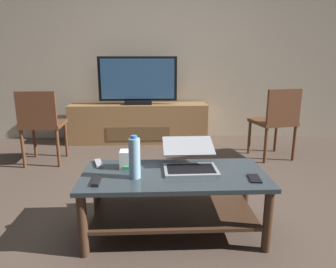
{
  "coord_description": "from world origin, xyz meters",
  "views": [
    {
      "loc": [
        -0.1,
        -2.27,
        1.21
      ],
      "look_at": [
        0.01,
        0.2,
        0.59
      ],
      "focal_mm": 33.11,
      "sensor_mm": 36.0,
      "label": 1
    }
  ],
  "objects_px": {
    "dining_chair": "(276,119)",
    "cell_phone": "(254,178)",
    "media_cabinet": "(139,123)",
    "side_chair": "(41,122)",
    "water_bottle_near": "(135,158)",
    "tv_remote": "(99,163)",
    "laptop": "(190,160)",
    "soundbar_remote": "(97,181)",
    "coffee_table": "(174,192)",
    "television": "(138,82)",
    "router_box": "(128,159)"
  },
  "relations": [
    {
      "from": "laptop",
      "to": "cell_phone",
      "type": "xyz_separation_m",
      "value": [
        0.4,
        -0.23,
        -0.06
      ]
    },
    {
      "from": "media_cabinet",
      "to": "television",
      "type": "height_order",
      "value": "television"
    },
    {
      "from": "tv_remote",
      "to": "soundbar_remote",
      "type": "xyz_separation_m",
      "value": [
        0.04,
        -0.33,
        0.0
      ]
    },
    {
      "from": "television",
      "to": "dining_chair",
      "type": "distance_m",
      "value": 1.92
    },
    {
      "from": "side_chair",
      "to": "laptop",
      "type": "height_order",
      "value": "side_chair"
    },
    {
      "from": "laptop",
      "to": "side_chair",
      "type": "bearing_deg",
      "value": 137.18
    },
    {
      "from": "router_box",
      "to": "coffee_table",
      "type": "bearing_deg",
      "value": -20.75
    },
    {
      "from": "dining_chair",
      "to": "side_chair",
      "type": "bearing_deg",
      "value": -178.62
    },
    {
      "from": "laptop",
      "to": "router_box",
      "type": "xyz_separation_m",
      "value": [
        -0.43,
        0.02,
        0.0
      ]
    },
    {
      "from": "coffee_table",
      "to": "laptop",
      "type": "relative_size",
      "value": 3.03
    },
    {
      "from": "side_chair",
      "to": "water_bottle_near",
      "type": "bearing_deg",
      "value": -54.0
    },
    {
      "from": "router_box",
      "to": "cell_phone",
      "type": "height_order",
      "value": "router_box"
    },
    {
      "from": "television",
      "to": "laptop",
      "type": "relative_size",
      "value": 2.67
    },
    {
      "from": "media_cabinet",
      "to": "side_chair",
      "type": "height_order",
      "value": "side_chair"
    },
    {
      "from": "router_box",
      "to": "cell_phone",
      "type": "distance_m",
      "value": 0.87
    },
    {
      "from": "router_box",
      "to": "soundbar_remote",
      "type": "xyz_separation_m",
      "value": [
        -0.18,
        -0.25,
        -0.05
      ]
    },
    {
      "from": "tv_remote",
      "to": "laptop",
      "type": "bearing_deg",
      "value": -25.13
    },
    {
      "from": "water_bottle_near",
      "to": "cell_phone",
      "type": "bearing_deg",
      "value": -4.45
    },
    {
      "from": "television",
      "to": "cell_phone",
      "type": "distance_m",
      "value": 2.73
    },
    {
      "from": "media_cabinet",
      "to": "side_chair",
      "type": "distance_m",
      "value": 1.42
    },
    {
      "from": "media_cabinet",
      "to": "water_bottle_near",
      "type": "xyz_separation_m",
      "value": [
        0.1,
        -2.51,
        0.3
      ]
    },
    {
      "from": "laptop",
      "to": "router_box",
      "type": "relative_size",
      "value": 3.23
    },
    {
      "from": "router_box",
      "to": "soundbar_remote",
      "type": "height_order",
      "value": "router_box"
    },
    {
      "from": "media_cabinet",
      "to": "laptop",
      "type": "height_order",
      "value": "laptop"
    },
    {
      "from": "side_chair",
      "to": "soundbar_remote",
      "type": "xyz_separation_m",
      "value": [
        0.91,
        -1.64,
        -0.04
      ]
    },
    {
      "from": "water_bottle_near",
      "to": "soundbar_remote",
      "type": "xyz_separation_m",
      "value": [
        -0.24,
        -0.06,
        -0.13
      ]
    },
    {
      "from": "water_bottle_near",
      "to": "tv_remote",
      "type": "xyz_separation_m",
      "value": [
        -0.28,
        0.26,
        -0.13
      ]
    },
    {
      "from": "tv_remote",
      "to": "cell_phone",
      "type": "bearing_deg",
      "value": -33.79
    },
    {
      "from": "side_chair",
      "to": "laptop",
      "type": "distance_m",
      "value": 2.07
    },
    {
      "from": "television",
      "to": "cell_phone",
      "type": "bearing_deg",
      "value": -71.17
    },
    {
      "from": "media_cabinet",
      "to": "water_bottle_near",
      "type": "distance_m",
      "value": 2.53
    },
    {
      "from": "laptop",
      "to": "water_bottle_near",
      "type": "bearing_deg",
      "value": -156.17
    },
    {
      "from": "tv_remote",
      "to": "coffee_table",
      "type": "bearing_deg",
      "value": -36.66
    },
    {
      "from": "coffee_table",
      "to": "laptop",
      "type": "height_order",
      "value": "laptop"
    },
    {
      "from": "water_bottle_near",
      "to": "tv_remote",
      "type": "height_order",
      "value": "water_bottle_near"
    },
    {
      "from": "side_chair",
      "to": "coffee_table",
      "type": "bearing_deg",
      "value": -47.05
    },
    {
      "from": "media_cabinet",
      "to": "cell_phone",
      "type": "distance_m",
      "value": 2.72
    },
    {
      "from": "laptop",
      "to": "dining_chair",
      "type": "bearing_deg",
      "value": 50.86
    },
    {
      "from": "coffee_table",
      "to": "soundbar_remote",
      "type": "relative_size",
      "value": 7.79
    },
    {
      "from": "dining_chair",
      "to": "side_chair",
      "type": "distance_m",
      "value": 2.72
    },
    {
      "from": "television",
      "to": "router_box",
      "type": "bearing_deg",
      "value": -88.99
    },
    {
      "from": "coffee_table",
      "to": "television",
      "type": "height_order",
      "value": "television"
    },
    {
      "from": "coffee_table",
      "to": "television",
      "type": "distance_m",
      "value": 2.51
    },
    {
      "from": "dining_chair",
      "to": "soundbar_remote",
      "type": "relative_size",
      "value": 5.38
    },
    {
      "from": "dining_chair",
      "to": "soundbar_remote",
      "type": "xyz_separation_m",
      "value": [
        -1.82,
        -1.71,
        -0.04
      ]
    },
    {
      "from": "laptop",
      "to": "cell_phone",
      "type": "height_order",
      "value": "laptop"
    },
    {
      "from": "laptop",
      "to": "router_box",
      "type": "height_order",
      "value": "laptop"
    },
    {
      "from": "media_cabinet",
      "to": "water_bottle_near",
      "type": "height_order",
      "value": "water_bottle_near"
    },
    {
      "from": "water_bottle_near",
      "to": "television",
      "type": "bearing_deg",
      "value": 92.23
    },
    {
      "from": "dining_chair",
      "to": "cell_phone",
      "type": "height_order",
      "value": "dining_chair"
    }
  ]
}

